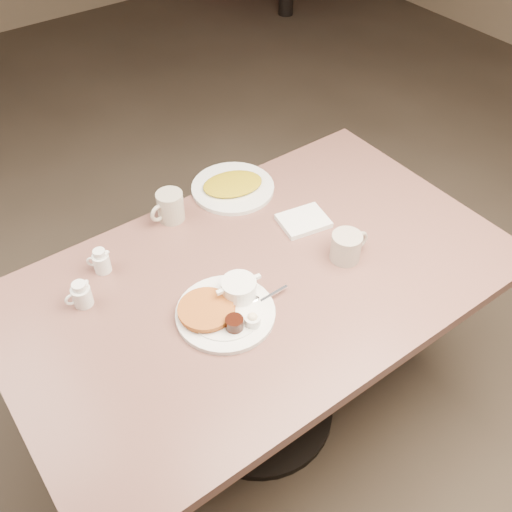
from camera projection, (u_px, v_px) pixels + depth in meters
room at (261, 70)px, 1.25m from camera, size 7.04×8.04×2.84m
diner_table at (260, 314)px, 1.83m from camera, size 1.50×0.90×0.75m
main_plate at (226, 307)px, 1.60m from camera, size 0.35×0.31×0.07m
coffee_mug_near at (347, 246)px, 1.74m from camera, size 0.13×0.10×0.09m
napkin at (304, 221)px, 1.87m from camera, size 0.17×0.15×0.02m
coffee_mug_far at (170, 207)px, 1.86m from camera, size 0.13×0.10×0.10m
creamer_left at (81, 295)px, 1.61m from camera, size 0.09×0.07×0.08m
creamer_right at (101, 261)px, 1.70m from camera, size 0.07×0.06×0.08m
hash_plate at (233, 186)px, 2.00m from camera, size 0.35×0.35×0.04m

